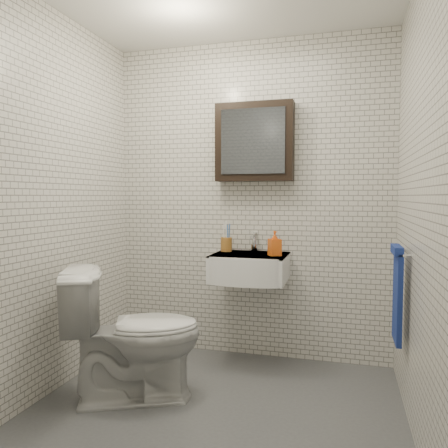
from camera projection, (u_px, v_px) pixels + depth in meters
The scene contains 9 objects.
ground at pixel (214, 411), 2.59m from camera, with size 2.20×2.00×0.01m, color #4C4D53.
room_shell at pixel (213, 164), 2.50m from camera, with size 2.22×2.02×2.51m.
washbasin at pixel (249, 267), 3.24m from camera, with size 0.55×0.50×0.20m.
faucet at pixel (254, 243), 3.42m from camera, with size 0.06×0.20×0.15m.
mirror_cabinet at pixel (255, 142), 3.36m from camera, with size 0.60×0.15×0.60m.
towel_rail at pixel (398, 290), 2.60m from camera, with size 0.09×0.30×0.58m.
toothbrush_cup at pixel (226, 244), 3.43m from camera, with size 0.09×0.09×0.24m.
soap_bottle at pixel (275, 243), 3.18m from camera, with size 0.08×0.08×0.18m, color orange.
toilet at pixel (134, 333), 2.75m from camera, with size 0.47×0.83×0.84m, color silver.
Camera 1 is at (0.74, -2.41, 1.28)m, focal length 35.00 mm.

